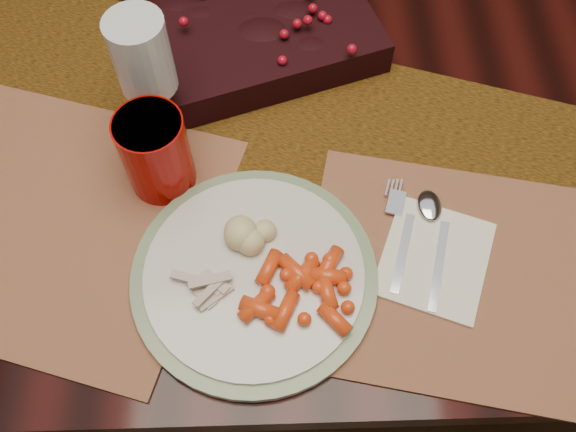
{
  "coord_description": "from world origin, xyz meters",
  "views": [
    {
      "loc": [
        -0.01,
        -0.63,
        1.44
      ],
      "look_at": [
        0.0,
        -0.27,
        0.8
      ],
      "focal_mm": 38.0,
      "sensor_mm": 36.0,
      "label": 1
    }
  ],
  "objects_px": {
    "turkey_shreds": "(204,284)",
    "wine_glass": "(150,83)",
    "placemat_main": "(477,278)",
    "baby_carrots": "(294,293)",
    "napkin": "(435,258)",
    "dinner_plate": "(254,275)",
    "red_cup": "(156,153)",
    "mashed_potatoes": "(251,224)",
    "centerpiece": "(258,43)",
    "dining_table": "(282,203)"
  },
  "relations": [
    {
      "from": "turkey_shreds",
      "to": "wine_glass",
      "type": "height_order",
      "value": "wine_glass"
    },
    {
      "from": "placemat_main",
      "to": "baby_carrots",
      "type": "distance_m",
      "value": 0.23
    },
    {
      "from": "napkin",
      "to": "wine_glass",
      "type": "height_order",
      "value": "wine_glass"
    },
    {
      "from": "placemat_main",
      "to": "napkin",
      "type": "xyz_separation_m",
      "value": [
        -0.05,
        0.03,
        0.0
      ]
    },
    {
      "from": "dinner_plate",
      "to": "red_cup",
      "type": "height_order",
      "value": "red_cup"
    },
    {
      "from": "placemat_main",
      "to": "baby_carrots",
      "type": "height_order",
      "value": "baby_carrots"
    },
    {
      "from": "red_cup",
      "to": "turkey_shreds",
      "type": "bearing_deg",
      "value": -69.23
    },
    {
      "from": "turkey_shreds",
      "to": "napkin",
      "type": "height_order",
      "value": "turkey_shreds"
    },
    {
      "from": "baby_carrots",
      "to": "mashed_potatoes",
      "type": "distance_m",
      "value": 0.1
    },
    {
      "from": "placemat_main",
      "to": "turkey_shreds",
      "type": "distance_m",
      "value": 0.33
    },
    {
      "from": "centerpiece",
      "to": "baby_carrots",
      "type": "xyz_separation_m",
      "value": [
        0.04,
        -0.39,
        -0.01
      ]
    },
    {
      "from": "mashed_potatoes",
      "to": "turkey_shreds",
      "type": "xyz_separation_m",
      "value": [
        -0.06,
        -0.07,
        -0.01
      ]
    },
    {
      "from": "centerpiece",
      "to": "napkin",
      "type": "height_order",
      "value": "centerpiece"
    },
    {
      "from": "dinner_plate",
      "to": "red_cup",
      "type": "bearing_deg",
      "value": 129.17
    },
    {
      "from": "dining_table",
      "to": "turkey_shreds",
      "type": "height_order",
      "value": "turkey_shreds"
    },
    {
      "from": "mashed_potatoes",
      "to": "centerpiece",
      "type": "bearing_deg",
      "value": 88.21
    },
    {
      "from": "placemat_main",
      "to": "turkey_shreds",
      "type": "bearing_deg",
      "value": -166.14
    },
    {
      "from": "dining_table",
      "to": "dinner_plate",
      "type": "height_order",
      "value": "dinner_plate"
    },
    {
      "from": "centerpiece",
      "to": "dinner_plate",
      "type": "height_order",
      "value": "centerpiece"
    },
    {
      "from": "baby_carrots",
      "to": "napkin",
      "type": "relative_size",
      "value": 0.74
    },
    {
      "from": "centerpiece",
      "to": "dinner_plate",
      "type": "bearing_deg",
      "value": -91.12
    },
    {
      "from": "red_cup",
      "to": "wine_glass",
      "type": "relative_size",
      "value": 0.59
    },
    {
      "from": "turkey_shreds",
      "to": "napkin",
      "type": "xyz_separation_m",
      "value": [
        0.28,
        0.03,
        -0.02
      ]
    },
    {
      "from": "napkin",
      "to": "red_cup",
      "type": "relative_size",
      "value": 1.23
    },
    {
      "from": "centerpiece",
      "to": "mashed_potatoes",
      "type": "bearing_deg",
      "value": -91.79
    },
    {
      "from": "dining_table",
      "to": "wine_glass",
      "type": "bearing_deg",
      "value": -149.34
    },
    {
      "from": "centerpiece",
      "to": "wine_glass",
      "type": "bearing_deg",
      "value": -136.56
    },
    {
      "from": "mashed_potatoes",
      "to": "red_cup",
      "type": "distance_m",
      "value": 0.15
    },
    {
      "from": "wine_glass",
      "to": "napkin",
      "type": "bearing_deg",
      "value": -31.04
    },
    {
      "from": "napkin",
      "to": "wine_glass",
      "type": "distance_m",
      "value": 0.42
    },
    {
      "from": "dining_table",
      "to": "wine_glass",
      "type": "xyz_separation_m",
      "value": [
        -0.17,
        -0.1,
        0.48
      ]
    },
    {
      "from": "turkey_shreds",
      "to": "red_cup",
      "type": "bearing_deg",
      "value": 110.77
    },
    {
      "from": "baby_carrots",
      "to": "napkin",
      "type": "bearing_deg",
      "value": 15.98
    },
    {
      "from": "dining_table",
      "to": "mashed_potatoes",
      "type": "distance_m",
      "value": 0.5
    },
    {
      "from": "placemat_main",
      "to": "turkey_shreds",
      "type": "relative_size",
      "value": 5.87
    },
    {
      "from": "baby_carrots",
      "to": "dinner_plate",
      "type": "bearing_deg",
      "value": 145.87
    },
    {
      "from": "baby_carrots",
      "to": "napkin",
      "type": "xyz_separation_m",
      "value": [
        0.18,
        0.05,
        -0.02
      ]
    },
    {
      "from": "dining_table",
      "to": "baby_carrots",
      "type": "bearing_deg",
      "value": -88.64
    },
    {
      "from": "turkey_shreds",
      "to": "centerpiece",
      "type": "bearing_deg",
      "value": 80.07
    },
    {
      "from": "dining_table",
      "to": "red_cup",
      "type": "relative_size",
      "value": 15.21
    },
    {
      "from": "mashed_potatoes",
      "to": "turkey_shreds",
      "type": "relative_size",
      "value": 1.05
    },
    {
      "from": "dinner_plate",
      "to": "mashed_potatoes",
      "type": "xyz_separation_m",
      "value": [
        -0.0,
        0.06,
        0.03
      ]
    },
    {
      "from": "dining_table",
      "to": "turkey_shreds",
      "type": "xyz_separation_m",
      "value": [
        -0.1,
        -0.34,
        0.4
      ]
    },
    {
      "from": "centerpiece",
      "to": "red_cup",
      "type": "bearing_deg",
      "value": -121.29
    },
    {
      "from": "baby_carrots",
      "to": "red_cup",
      "type": "relative_size",
      "value": 0.91
    },
    {
      "from": "centerpiece",
      "to": "napkin",
      "type": "distance_m",
      "value": 0.4
    },
    {
      "from": "napkin",
      "to": "red_cup",
      "type": "bearing_deg",
      "value": -178.66
    },
    {
      "from": "baby_carrots",
      "to": "wine_glass",
      "type": "height_order",
      "value": "wine_glass"
    },
    {
      "from": "dinner_plate",
      "to": "turkey_shreds",
      "type": "relative_size",
      "value": 4.21
    },
    {
      "from": "dinner_plate",
      "to": "napkin",
      "type": "xyz_separation_m",
      "value": [
        0.22,
        0.02,
        -0.01
      ]
    }
  ]
}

